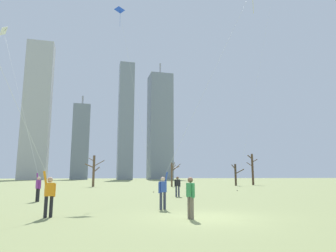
{
  "coord_description": "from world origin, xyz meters",
  "views": [
    {
      "loc": [
        -4.6,
        -11.72,
        1.67
      ],
      "look_at": [
        0.0,
        6.0,
        4.75
      ],
      "focal_mm": 31.82,
      "sensor_mm": 36.0,
      "label": 1
    }
  ],
  "objects": [
    {
      "name": "kite_flyer_midfield_right_white",
      "position": [
        -9.15,
        11.99,
        4.26
      ],
      "size": [
        6.31,
        10.87,
        16.85
      ],
      "color": "black",
      "rests_on": "ground"
    },
    {
      "name": "bare_tree_leftmost",
      "position": [
        -4.06,
        36.92,
        2.57
      ],
      "size": [
        2.97,
        1.93,
        4.88
      ],
      "color": "brown",
      "rests_on": "ground"
    },
    {
      "name": "bare_tree_center",
      "position": [
        8.11,
        34.49,
        2.13
      ],
      "size": [
        1.75,
        2.33,
        3.75
      ],
      "color": "brown",
      "rests_on": "ground"
    },
    {
      "name": "skyline_slender_spire",
      "position": [
        -28.47,
        126.91,
        30.81
      ],
      "size": [
        11.32,
        7.29,
        61.63
      ],
      "color": "#B2B2B7",
      "rests_on": "ground"
    },
    {
      "name": "bare_tree_left_of_center",
      "position": [
        19.77,
        35.64,
        2.08
      ],
      "size": [
        2.63,
        2.64,
        3.71
      ],
      "color": "#423326",
      "rests_on": "ground"
    },
    {
      "name": "kite_flyer_foreground_right_purple",
      "position": [
        -7.4,
        1.12,
        3.75
      ],
      "size": [
        5.72,
        2.13,
        12.58
      ],
      "color": "black",
      "rests_on": "ground"
    },
    {
      "name": "bystander_watching_nearby",
      "position": [
        -0.7,
        -0.24,
        0.9
      ],
      "size": [
        0.27,
        0.5,
        1.62
      ],
      "color": "#726656",
      "rests_on": "ground"
    },
    {
      "name": "skyline_squat_block",
      "position": [
        -9.54,
        134.4,
        17.66
      ],
      "size": [
        7.8,
        8.98,
        40.1
      ],
      "color": "gray",
      "rests_on": "ground"
    },
    {
      "name": "ground_plane",
      "position": [
        0.0,
        0.0,
        0.0
      ],
      "size": [
        400.0,
        400.0,
        0.0
      ],
      "primitive_type": "plane",
      "color": "#848E56"
    },
    {
      "name": "kite_flyer_midfield_center_yellow",
      "position": [
        0.83,
        4.24,
        4.25
      ],
      "size": [
        9.62,
        4.93,
        17.68
      ],
      "color": "#33384C",
      "rests_on": "ground"
    },
    {
      "name": "distant_kite_low_near_trees_blue",
      "position": [
        -1.98,
        17.76,
        17.59
      ],
      "size": [
        4.71,
        1.38,
        19.6
      ],
      "color": "blue",
      "rests_on": "ground"
    },
    {
      "name": "bare_tree_far_right_edge",
      "position": [
        24.49,
        38.15,
        3.07
      ],
      "size": [
        2.55,
        1.06,
        5.75
      ],
      "color": "#4C3828",
      "rests_on": "ground"
    },
    {
      "name": "skyline_mid_tower_left",
      "position": [
        10.39,
        124.14,
        27.27
      ],
      "size": [
        6.88,
        5.61,
        54.55
      ],
      "color": "gray",
      "rests_on": "ground"
    },
    {
      "name": "skyline_short_annex",
      "position": [
        29.06,
        134.5,
        26.85
      ],
      "size": [
        11.54,
        10.94,
        60.59
      ],
      "color": "gray",
      "rests_on": "ground"
    },
    {
      "name": "bystander_far_off_by_trees",
      "position": [
        2.34,
        11.96,
        0.9
      ],
      "size": [
        0.51,
        0.22,
        1.62
      ],
      "color": "#33384C",
      "rests_on": "ground"
    }
  ]
}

